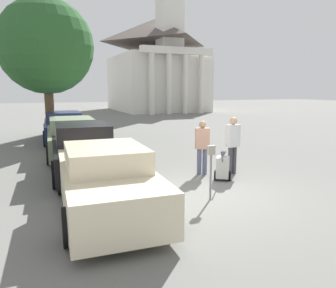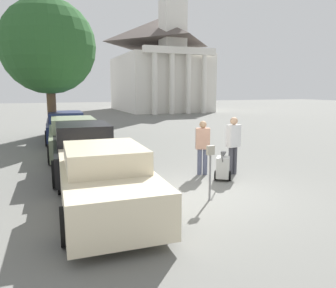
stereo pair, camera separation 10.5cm
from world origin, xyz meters
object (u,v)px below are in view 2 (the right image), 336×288
(person_worker, at_px, (203,144))
(church, at_px, (160,59))
(parked_car_sage, at_px, (73,137))
(person_supervisor, at_px, (233,142))
(parking_meter, at_px, (210,162))
(equipment_cart, at_px, (223,167))
(parked_car_navy, at_px, (66,127))
(parked_car_black, at_px, (83,150))
(parked_car_cream, at_px, (104,180))

(person_worker, bearing_deg, church, -87.38)
(parked_car_sage, relative_size, person_supervisor, 3.00)
(parked_car_sage, bearing_deg, person_worker, -52.37)
(person_worker, distance_m, person_supervisor, 0.95)
(parked_car_sage, bearing_deg, parking_meter, -68.37)
(parking_meter, xyz_separation_m, person_worker, (0.93, 2.18, 0.03))
(equipment_cart, relative_size, church, 0.04)
(parking_meter, relative_size, person_supervisor, 0.74)
(person_supervisor, bearing_deg, parked_car_navy, -75.70)
(parked_car_navy, distance_m, parking_meter, 11.14)
(person_supervisor, distance_m, church, 31.25)
(person_supervisor, bearing_deg, parked_car_black, -35.20)
(parked_car_black, height_order, parking_meter, parked_car_black)
(parked_car_navy, height_order, equipment_cart, parked_car_navy)
(parked_car_cream, bearing_deg, church, 69.98)
(parked_car_sage, height_order, parking_meter, parked_car_sage)
(parked_car_cream, bearing_deg, parked_car_black, 92.06)
(parked_car_cream, relative_size, church, 0.20)
(parked_car_navy, xyz_separation_m, person_worker, (3.39, -8.69, 0.25))
(parked_car_black, bearing_deg, parked_car_navy, 92.05)
(parked_car_navy, height_order, person_worker, person_worker)
(parked_car_navy, distance_m, equipment_cart, 10.17)
(person_supervisor, xyz_separation_m, church, (8.40, 29.66, 5.12))
(parked_car_sage, bearing_deg, person_supervisor, -47.53)
(church, bearing_deg, parked_car_cream, -112.07)
(parked_car_sage, bearing_deg, parked_car_black, -87.95)
(parking_meter, distance_m, person_supervisor, 2.62)
(parked_car_black, relative_size, person_supervisor, 2.76)
(parked_car_navy, height_order, person_supervisor, person_supervisor)
(parked_car_sage, bearing_deg, parked_car_cream, -87.94)
(parked_car_navy, bearing_deg, parked_car_cream, -87.94)
(parked_car_black, distance_m, equipment_cart, 4.38)
(parked_car_sage, distance_m, person_supervisor, 6.62)
(parked_car_cream, relative_size, equipment_cart, 4.77)
(parked_car_sage, bearing_deg, parked_car_navy, 92.05)
(parked_car_cream, height_order, parking_meter, parked_car_cream)
(parked_car_black, relative_size, parked_car_navy, 0.92)
(parked_car_black, xyz_separation_m, parking_meter, (2.46, -3.79, 0.20))
(church, bearing_deg, parking_meter, -107.97)
(person_worker, relative_size, person_supervisor, 0.94)
(parked_car_black, xyz_separation_m, person_worker, (3.39, -1.61, 0.22))
(parked_car_black, bearing_deg, parked_car_sage, 92.05)
(parked_car_black, height_order, church, church)
(parked_car_sage, xyz_separation_m, parked_car_navy, (0.00, 3.95, -0.00))
(parked_car_black, xyz_separation_m, parked_car_navy, (0.00, 7.08, -0.03))
(person_worker, relative_size, equipment_cart, 1.68)
(parked_car_navy, xyz_separation_m, equipment_cart, (3.64, -9.49, -0.31))
(parked_car_navy, distance_m, church, 24.86)
(equipment_cart, bearing_deg, parking_meter, -95.38)
(parking_meter, bearing_deg, church, 72.03)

